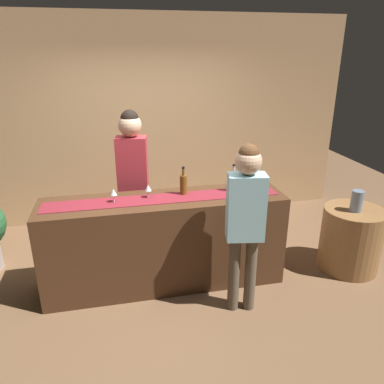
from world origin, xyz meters
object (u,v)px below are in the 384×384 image
wine_bottle_amber (183,184)px  wine_bottle_green (253,184)px  wine_glass_near_customer (148,188)px  vase_on_side_table (357,201)px  round_side_table (351,239)px  wine_glass_mid_counter (113,193)px  customer_sipping (246,213)px  wine_bottle_clear (233,181)px  bartender (133,170)px

wine_bottle_amber → wine_bottle_green: (0.72, -0.14, 0.00)m
wine_bottle_amber → wine_glass_near_customer: 0.37m
vase_on_side_table → round_side_table: bearing=46.7°
wine_glass_mid_counter → customer_sipping: 1.31m
wine_glass_near_customer → vase_on_side_table: size_ratio=0.60×
round_side_table → wine_glass_near_customer: bearing=174.5°
wine_bottle_green → wine_glass_near_customer: size_ratio=2.10×
wine_bottle_green → wine_glass_mid_counter: bearing=177.5°
wine_bottle_clear → bartender: 1.15m
wine_bottle_clear → wine_glass_near_customer: size_ratio=2.10×
vase_on_side_table → wine_bottle_clear: bearing=169.6°
wine_bottle_green → customer_sipping: (-0.28, -0.55, -0.07)m
bartender → vase_on_side_table: bartender is taller
customer_sipping → bartender: bearing=138.5°
wine_bottle_amber → bartender: bartender is taller
wine_bottle_amber → round_side_table: wine_bottle_amber is taller
wine_glass_mid_counter → vase_on_side_table: size_ratio=0.60×
wine_bottle_clear → bartender: (-1.03, 0.52, 0.04)m
wine_bottle_clear → customer_sipping: 0.67m
customer_sipping → round_side_table: bearing=27.0°
wine_glass_near_customer → round_side_table: size_ratio=0.19×
wine_bottle_clear → bartender: size_ratio=0.17×
round_side_table → wine_bottle_amber: bearing=172.9°
wine_bottle_amber → vase_on_side_table: bearing=-8.2°
bartender → wine_bottle_amber: bearing=145.1°
bartender → customer_sipping: (0.93, -1.18, -0.11)m
wine_glass_near_customer → wine_bottle_green: bearing=-6.0°
wine_glass_mid_counter → round_side_table: 2.74m
bartender → vase_on_side_table: bearing=172.7°
wine_bottle_green → customer_sipping: 0.62m
wine_bottle_clear → wine_glass_near_customer: wine_bottle_clear is taller
wine_bottle_amber → wine_glass_mid_counter: wine_bottle_amber is taller
round_side_table → wine_bottle_green: bearing=175.0°
wine_bottle_clear → wine_glass_near_customer: 0.91m
round_side_table → vase_on_side_table: vase_on_side_table is taller
wine_bottle_clear → round_side_table: (1.38, -0.22, -0.74)m
bartender → wine_bottle_green: bearing=162.9°
wine_bottle_amber → vase_on_side_table: wine_bottle_amber is taller
wine_bottle_amber → wine_glass_mid_counter: size_ratio=2.10×
wine_glass_mid_counter → vase_on_side_table: (2.61, -0.20, -0.24)m
wine_bottle_amber → wine_bottle_clear: (0.54, -0.02, 0.00)m
wine_glass_mid_counter → round_side_table: size_ratio=0.19×
bartender → customer_sipping: size_ratio=1.08×
customer_sipping → wine_bottle_green: bearing=73.1°
wine_glass_near_customer → customer_sipping: (0.81, -0.66, -0.07)m
wine_glass_mid_counter → bartender: bearing=68.3°
vase_on_side_table → bartender: bearing=162.0°
wine_bottle_green → bartender: 1.37m
wine_bottle_green → wine_glass_near_customer: wine_bottle_green is taller
wine_bottle_amber → wine_glass_near_customer: size_ratio=2.10×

